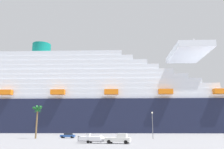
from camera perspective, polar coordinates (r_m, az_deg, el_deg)
ground_plane at (r=98.51m, az=-3.45°, el=-14.85°), size 600.00×600.00×0.00m
cruise_ship at (r=151.07m, az=-7.21°, el=-6.54°), size 262.79×44.49×66.29m
pickup_truck at (r=52.72m, az=1.73°, el=-15.60°), size 5.87×3.06×2.20m
small_boat_on_trailer at (r=54.36m, az=-4.65°, el=-15.56°), size 7.29×2.85×2.15m
palm_tree at (r=78.80m, az=-17.95°, el=-8.80°), size 3.30×3.28×10.28m
street_lamp at (r=73.70m, az=9.95°, el=-11.29°), size 0.56×0.56×8.15m
parked_car_blue_suv at (r=79.02m, az=-10.85°, el=-14.58°), size 4.78×2.15×1.58m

